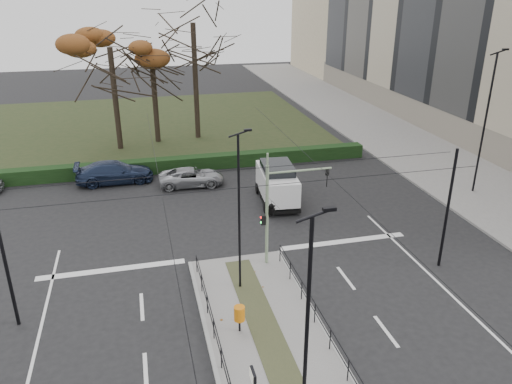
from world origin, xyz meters
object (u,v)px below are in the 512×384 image
streetlamp_sidewalk (485,122)px  bare_tree_center (193,32)px  white_van (277,182)px  rust_tree (110,47)px  litter_bin (239,314)px  info_panel (253,382)px  parked_car_fourth (192,177)px  bare_tree_near (152,66)px  streetlamp_median_near (307,338)px  streetlamp_median_far (239,212)px  traffic_light (273,207)px  parked_car_third (115,172)px

streetlamp_sidewalk → bare_tree_center: bearing=133.3°
white_van → rust_tree: rust_tree is taller
litter_bin → info_panel: size_ratio=0.56×
parked_car_fourth → bare_tree_near: 12.40m
streetlamp_sidewalk → white_van: bearing=172.3°
streetlamp_median_near → parked_car_fourth: 22.07m
litter_bin → bare_tree_near: (-1.50, 26.93, 5.61)m
litter_bin → streetlamp_median_far: size_ratio=0.15×
traffic_light → bare_tree_near: bare_tree_near is taller
streetlamp_median_near → parked_car_third: 24.50m
litter_bin → streetlamp_median_near: bearing=-83.1°
white_van → parked_car_third: bearing=149.7°
parked_car_third → rust_tree: size_ratio=0.49×
parked_car_third → bare_tree_center: bearing=-38.1°
traffic_light → bare_tree_near: (-4.17, 22.14, 3.47)m
traffic_light → info_panel: size_ratio=2.55×
parked_car_third → traffic_light: bearing=-151.0°
streetlamp_median_near → streetlamp_sidewalk: 23.61m
traffic_light → info_panel: traffic_light is taller
rust_tree → bare_tree_near: (3.17, 1.28, -1.69)m
parked_car_third → rust_tree: rust_tree is taller
parked_car_fourth → white_van: size_ratio=0.89×
traffic_light → parked_car_fourth: (-2.56, 11.37, -2.47)m
traffic_light → parked_car_fourth: size_ratio=1.15×
bare_tree_center → litter_bin: bearing=-94.3°
rust_tree → bare_tree_center: bare_tree_center is taller
traffic_light → streetlamp_median_near: bearing=-100.8°
streetlamp_sidewalk → bare_tree_near: size_ratio=0.98×
traffic_light → streetlamp_median_near: 10.65m
streetlamp_median_near → parked_car_fourth: streetlamp_median_near is taller
traffic_light → streetlamp_sidewalk: bearing=20.1°
streetlamp_sidewalk → rust_tree: bearing=146.1°
streetlamp_median_near → rust_tree: rust_tree is taller
info_panel → parked_car_third: info_panel is taller
litter_bin → streetlamp_median_far: streetlamp_median_far is taller
parked_car_third → bare_tree_near: size_ratio=0.56×
info_panel → bare_tree_near: bare_tree_near is taller
litter_bin → rust_tree: rust_tree is taller
streetlamp_median_far → parked_car_third: bearing=110.8°
info_panel → white_van: bearing=71.5°
streetlamp_median_far → parked_car_fourth: streetlamp_median_far is taller
info_panel → parked_car_fourth: 20.60m
parked_car_third → streetlamp_median_near: bearing=-167.6°
info_panel → rust_tree: rust_tree is taller
litter_bin → rust_tree: (-4.68, 25.65, 7.30)m
rust_tree → traffic_light: bearing=-70.6°
streetlamp_sidewalk → bare_tree_center: bare_tree_center is taller
bare_tree_center → parked_car_fourth: bearing=-99.9°
traffic_light → rust_tree: size_ratio=0.47×
streetlamp_sidewalk → white_van: 13.56m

